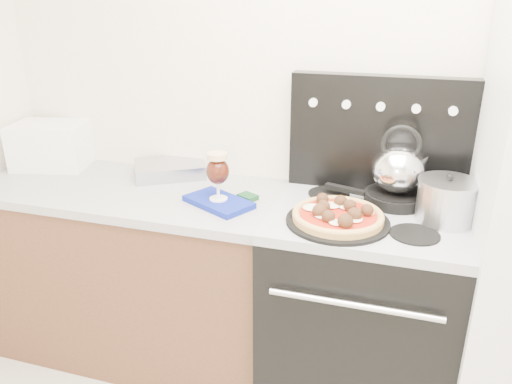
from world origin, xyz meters
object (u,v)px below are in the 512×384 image
at_px(pizza, 338,214).
at_px(stock_pot, 446,202).
at_px(beer_glass, 218,176).
at_px(tea_kettle, 399,165).
at_px(toaster_oven, 51,145).
at_px(oven_mitt, 219,202).
at_px(skillet, 395,198).
at_px(base_cabinet, 135,274).
at_px(stove_body, 359,314).
at_px(pizza_pan, 337,221).

bearing_deg(pizza, stock_pot, 19.19).
xyz_separation_m(beer_glass, stock_pot, (0.90, 0.06, -0.03)).
height_order(tea_kettle, stock_pot, tea_kettle).
distance_m(beer_glass, pizza, 0.52).
bearing_deg(toaster_oven, beer_glass, -26.82).
relative_size(oven_mitt, skillet, 1.13).
bearing_deg(base_cabinet, toaster_oven, 163.10).
distance_m(stove_body, pizza_pan, 0.51).
bearing_deg(pizza, tea_kettle, 52.62).
xyz_separation_m(oven_mitt, tea_kettle, (0.71, 0.19, 0.17)).
bearing_deg(stove_body, base_cabinet, 178.70).
bearing_deg(beer_glass, pizza, -8.27).
distance_m(base_cabinet, oven_mitt, 0.69).
xyz_separation_m(toaster_oven, beer_glass, (1.00, -0.23, 0.02)).
bearing_deg(base_cabinet, stock_pot, -0.71).
distance_m(toaster_oven, oven_mitt, 1.03).
distance_m(stove_body, tea_kettle, 0.67).
xyz_separation_m(stove_body, skillet, (0.10, 0.14, 0.50)).
xyz_separation_m(pizza_pan, pizza, (0.00, 0.00, 0.03)).
height_order(stove_body, stock_pot, stock_pot).
relative_size(base_cabinet, tea_kettle, 6.07).
bearing_deg(oven_mitt, pizza_pan, -8.27).
relative_size(pizza_pan, pizza, 1.15).
bearing_deg(skillet, base_cabinet, -174.75).
height_order(toaster_oven, beer_glass, beer_glass).
distance_m(base_cabinet, toaster_oven, 0.79).
height_order(toaster_oven, skillet, toaster_oven).
bearing_deg(oven_mitt, beer_glass, 0.00).
distance_m(beer_glass, tea_kettle, 0.74).
bearing_deg(base_cabinet, tea_kettle, 5.25).
relative_size(stove_body, pizza_pan, 2.23).
height_order(base_cabinet, stove_body, stove_body).
bearing_deg(toaster_oven, stove_body, -20.09).
relative_size(stove_body, beer_glass, 4.22).
bearing_deg(base_cabinet, pizza, -8.62).
bearing_deg(stock_pot, oven_mitt, -176.17).
height_order(oven_mitt, tea_kettle, tea_kettle).
xyz_separation_m(pizza, skillet, (0.20, 0.26, -0.01)).
xyz_separation_m(skillet, stock_pot, (0.19, -0.13, 0.06)).
relative_size(oven_mitt, beer_glass, 1.38).
relative_size(pizza, tea_kettle, 1.44).
bearing_deg(pizza_pan, stock_pot, 19.19).
relative_size(base_cabinet, beer_glass, 6.96).
bearing_deg(pizza, stove_body, 51.02).
xyz_separation_m(base_cabinet, pizza, (1.00, -0.15, 0.53)).
distance_m(oven_mitt, stock_pot, 0.91).
bearing_deg(base_cabinet, skillet, 5.25).
distance_m(pizza_pan, skillet, 0.33).
height_order(stove_body, pizza, pizza).
xyz_separation_m(base_cabinet, skillet, (1.20, 0.11, 0.51)).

